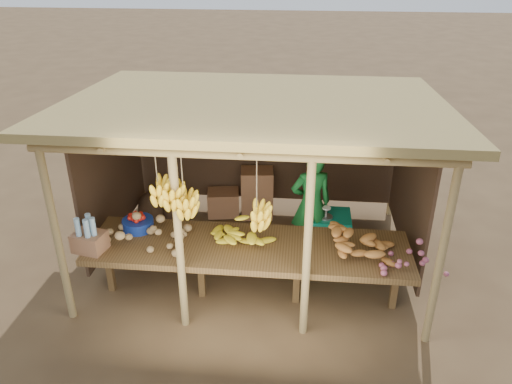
{
  "coord_description": "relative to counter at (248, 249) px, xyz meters",
  "views": [
    {
      "loc": [
        0.59,
        -6.04,
        4.08
      ],
      "look_at": [
        0.0,
        0.0,
        1.05
      ],
      "focal_mm": 35.0,
      "sensor_mm": 36.0,
      "label": 1
    }
  ],
  "objects": [
    {
      "name": "tomato_basin",
      "position": [
        -1.44,
        0.25,
        0.15
      ],
      "size": [
        0.39,
        0.39,
        0.21
      ],
      "rotation": [
        0.0,
        0.0,
        -0.31
      ],
      "color": "navy",
      "rests_on": "counter"
    },
    {
      "name": "stall_structure",
      "position": [
        -0.04,
        0.95,
        1.17
      ],
      "size": [
        4.7,
        3.5,
        2.43
      ],
      "color": "#9C8150",
      "rests_on": "ground"
    },
    {
      "name": "banana_pile",
      "position": [
        -0.1,
        0.06,
        0.24
      ],
      "size": [
        0.72,
        0.49,
        0.35
      ],
      "primitive_type": null,
      "rotation": [
        0.0,
        0.0,
        0.13
      ],
      "color": "yellow",
      "rests_on": "counter"
    },
    {
      "name": "vendor",
      "position": [
        0.76,
        1.15,
        0.06
      ],
      "size": [
        0.67,
        0.53,
        1.61
      ],
      "primitive_type": "imported",
      "rotation": [
        0.0,
        0.0,
        3.42
      ],
      "color": "#19722E",
      "rests_on": "ground"
    },
    {
      "name": "ground",
      "position": [
        -0.0,
        0.95,
        -0.74
      ],
      "size": [
        60.0,
        60.0,
        0.0
      ],
      "primitive_type": "plane",
      "color": "brown",
      "rests_on": "ground"
    },
    {
      "name": "potato_heap",
      "position": [
        -1.29,
        -0.03,
        0.24
      ],
      "size": [
        1.14,
        0.91,
        0.37
      ],
      "primitive_type": null,
      "rotation": [
        0.0,
        0.0,
        -0.36
      ],
      "color": "#A08052",
      "rests_on": "counter"
    },
    {
      "name": "onion_heap",
      "position": [
        1.9,
        -0.26,
        0.24
      ],
      "size": [
        0.77,
        0.52,
        0.35
      ],
      "primitive_type": null,
      "rotation": [
        0.0,
        0.0,
        -0.13
      ],
      "color": "#A75169",
      "rests_on": "counter"
    },
    {
      "name": "tarp_crate",
      "position": [
        1.02,
        1.24,
        -0.43
      ],
      "size": [
        0.64,
        0.56,
        0.76
      ],
      "color": "brown",
      "rests_on": "ground"
    },
    {
      "name": "sweet_potato_heap",
      "position": [
        1.17,
        -0.03,
        0.24
      ],
      "size": [
        1.12,
        0.79,
        0.36
      ],
      "primitive_type": null,
      "rotation": [
        0.0,
        0.0,
        -0.18
      ],
      "color": "#A5662A",
      "rests_on": "counter"
    },
    {
      "name": "carton_stack",
      "position": [
        -0.29,
        2.15,
        -0.38
      ],
      "size": [
        1.12,
        0.47,
        0.82
      ],
      "color": "#915F41",
      "rests_on": "ground"
    },
    {
      "name": "bottle_box",
      "position": [
        -1.86,
        -0.28,
        0.24
      ],
      "size": [
        0.41,
        0.35,
        0.46
      ],
      "color": "#915F41",
      "rests_on": "counter"
    },
    {
      "name": "burlap_sacks",
      "position": [
        -1.58,
        1.83,
        -0.47
      ],
      "size": [
        0.87,
        0.46,
        0.62
      ],
      "color": "#412D1E",
      "rests_on": "ground"
    },
    {
      "name": "counter",
      "position": [
        0.0,
        0.0,
        0.0
      ],
      "size": [
        3.9,
        1.05,
        0.8
      ],
      "color": "brown",
      "rests_on": "ground"
    }
  ]
}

